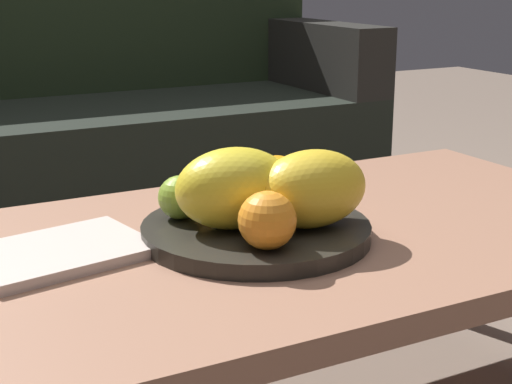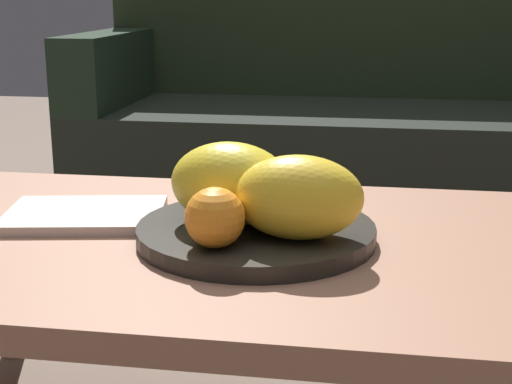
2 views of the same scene
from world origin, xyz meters
The scene contains 11 objects.
coffee_table centered at (0.00, 0.00, 0.35)m, with size 1.29×0.68×0.39m.
couch centered at (0.08, 1.31, 0.30)m, with size 1.70×0.70×0.90m.
fruit_bowl centered at (-0.04, -0.01, 0.40)m, with size 0.35×0.35×0.03m, color black.
melon_large_front centered at (0.03, -0.06, 0.47)m, with size 0.18×0.12×0.12m, color yellow.
melon_smaller_beside centered at (-0.07, -0.01, 0.48)m, with size 0.18×0.12×0.12m, color yellow.
orange_front centered at (-0.07, -0.11, 0.46)m, with size 0.08×0.08×0.08m, color orange.
orange_left centered at (-0.05, 0.11, 0.45)m, with size 0.07×0.07×0.07m, color orange.
orange_right centered at (0.04, 0.06, 0.46)m, with size 0.08×0.08×0.08m, color orange.
apple_left centered at (-0.13, 0.07, 0.45)m, with size 0.07×0.07×0.07m, color #81A332.
banana_bunch centered at (-0.02, 0.04, 0.44)m, with size 0.16×0.15×0.06m.
magazine centered at (-0.33, 0.05, 0.40)m, with size 0.25×0.18×0.02m, color beige.
Camera 1 is at (-0.57, -1.02, 0.79)m, focal length 54.73 mm.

